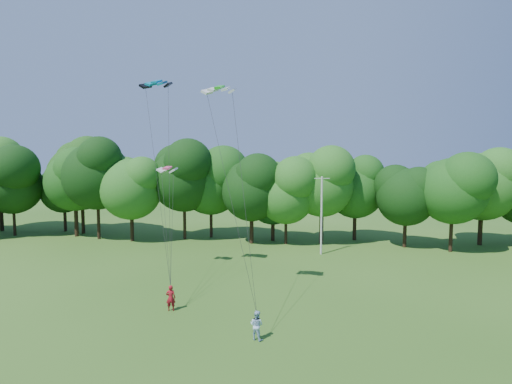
# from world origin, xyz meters

# --- Properties ---
(utility_pole) EXTENTS (1.75, 0.51, 8.92)m
(utility_pole) POSITION_xyz_m (6.87, 29.92, 4.56)
(utility_pole) COLOR #BABCB2
(utility_pole) RESTS_ON ground
(kite_flyer_left) EXTENTS (0.76, 0.57, 1.87)m
(kite_flyer_left) POSITION_xyz_m (-3.93, 11.07, 0.93)
(kite_flyer_left) COLOR maroon
(kite_flyer_left) RESTS_ON ground
(kite_flyer_right) EXTENTS (1.07, 0.96, 1.79)m
(kite_flyer_right) POSITION_xyz_m (2.87, 7.47, 0.90)
(kite_flyer_right) COLOR #A9CBEA
(kite_flyer_right) RESTS_ON ground
(kite_teal) EXTENTS (2.81, 1.45, 0.53)m
(kite_teal) POSITION_xyz_m (-7.65, 18.25, 17.63)
(kite_teal) COLOR #0577A0
(kite_teal) RESTS_ON ground
(kite_green) EXTENTS (2.51, 1.29, 0.46)m
(kite_green) POSITION_xyz_m (-0.73, 13.16, 16.09)
(kite_green) COLOR green
(kite_green) RESTS_ON ground
(kite_pink) EXTENTS (1.97, 1.09, 0.34)m
(kite_pink) POSITION_xyz_m (-7.84, 20.88, 10.04)
(kite_pink) COLOR #D23A66
(kite_pink) RESTS_ON ground
(tree_back_west) EXTENTS (10.38, 10.38, 15.09)m
(tree_back_west) POSITION_xyz_m (-27.39, 37.49, 9.43)
(tree_back_west) COLOR #342515
(tree_back_west) RESTS_ON ground
(tree_back_center) EXTENTS (7.75, 7.75, 11.28)m
(tree_back_center) POSITION_xyz_m (0.58, 36.62, 7.04)
(tree_back_center) COLOR black
(tree_back_center) RESTS_ON ground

